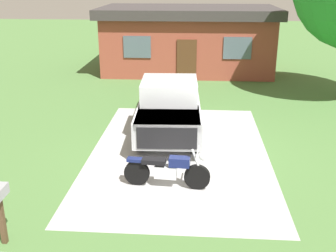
% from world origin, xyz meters
% --- Properties ---
extents(ground_plane, '(80.00, 80.00, 0.00)m').
position_xyz_m(ground_plane, '(0.00, 0.00, 0.00)').
color(ground_plane, '#486E38').
extents(driveway_pad, '(5.35, 8.63, 0.01)m').
position_xyz_m(driveway_pad, '(0.00, 0.00, 0.00)').
color(driveway_pad, '#A2A2A2').
rests_on(driveway_pad, ground).
extents(motorcycle, '(2.21, 0.70, 1.09)m').
position_xyz_m(motorcycle, '(-0.21, -2.20, 0.47)').
color(motorcycle, black).
rests_on(motorcycle, ground).
extents(pickup_truck, '(2.21, 5.70, 1.90)m').
position_xyz_m(pickup_truck, '(-0.43, 1.98, 0.95)').
color(pickup_truck, black).
rests_on(pickup_truck, ground).
extents(neighbor_house, '(9.60, 5.60, 3.50)m').
position_xyz_m(neighbor_house, '(-0.05, 11.77, 1.79)').
color(neighbor_house, brown).
rests_on(neighbor_house, ground).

